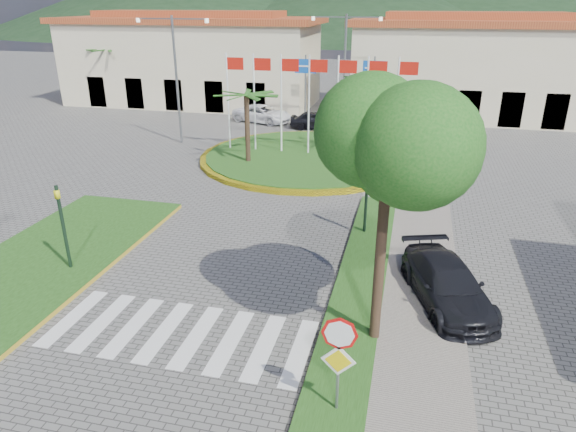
% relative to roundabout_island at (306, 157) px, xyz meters
% --- Properties ---
extents(sidewalk_right, '(4.00, 28.00, 0.15)m').
position_rel_roundabout_island_xyz_m(sidewalk_right, '(6.00, -20.00, -0.10)').
color(sidewalk_right, gray).
rests_on(sidewalk_right, ground).
extents(verge_right, '(1.60, 28.00, 0.18)m').
position_rel_roundabout_island_xyz_m(verge_right, '(4.80, -20.00, -0.09)').
color(verge_right, '#204614').
rests_on(verge_right, ground).
extents(median_left, '(5.00, 14.00, 0.18)m').
position_rel_roundabout_island_xyz_m(median_left, '(-6.50, -16.00, -0.09)').
color(median_left, '#204614').
rests_on(median_left, ground).
extents(crosswalk, '(8.00, 3.00, 0.01)m').
position_rel_roundabout_island_xyz_m(crosswalk, '(-0.00, -18.00, -0.17)').
color(crosswalk, silver).
rests_on(crosswalk, ground).
extents(roundabout_island, '(12.70, 12.70, 6.00)m').
position_rel_roundabout_island_xyz_m(roundabout_island, '(0.00, 0.00, 0.00)').
color(roundabout_island, yellow).
rests_on(roundabout_island, ground).
extents(stop_sign, '(0.80, 0.11, 2.65)m').
position_rel_roundabout_island_xyz_m(stop_sign, '(4.90, -20.04, 1.61)').
color(stop_sign, slate).
rests_on(stop_sign, ground).
extents(deciduous_tree, '(3.60, 3.60, 6.80)m').
position_rel_roundabout_island_xyz_m(deciduous_tree, '(5.50, -17.00, 5.00)').
color(deciduous_tree, black).
rests_on(deciduous_tree, ground).
extents(traffic_light_left, '(0.15, 0.18, 3.20)m').
position_rel_roundabout_island_xyz_m(traffic_light_left, '(-5.20, -15.50, 1.77)').
color(traffic_light_left, black).
rests_on(traffic_light_left, ground).
extents(traffic_light_right, '(0.15, 0.18, 3.20)m').
position_rel_roundabout_island_xyz_m(traffic_light_right, '(4.50, -10.00, 1.77)').
color(traffic_light_right, black).
rests_on(traffic_light_right, ground).
extents(traffic_light_far, '(0.18, 0.15, 3.20)m').
position_rel_roundabout_island_xyz_m(traffic_light_far, '(8.00, 4.00, 1.77)').
color(traffic_light_far, black).
rests_on(traffic_light_far, ground).
extents(direction_sign_west, '(1.60, 0.14, 5.20)m').
position_rel_roundabout_island_xyz_m(direction_sign_west, '(-2.00, 8.97, 3.35)').
color(direction_sign_west, slate).
rests_on(direction_sign_west, ground).
extents(direction_sign_east, '(1.60, 0.14, 5.20)m').
position_rel_roundabout_island_xyz_m(direction_sign_east, '(3.00, 8.97, 3.35)').
color(direction_sign_east, slate).
rests_on(direction_sign_east, ground).
extents(street_lamp_centre, '(4.80, 0.16, 8.00)m').
position_rel_roundabout_island_xyz_m(street_lamp_centre, '(1.00, 8.00, 4.32)').
color(street_lamp_centre, slate).
rests_on(street_lamp_centre, ground).
extents(street_lamp_west, '(4.80, 0.16, 8.00)m').
position_rel_roundabout_island_xyz_m(street_lamp_west, '(-9.00, 2.00, 4.32)').
color(street_lamp_west, slate).
rests_on(street_lamp_west, ground).
extents(building_left, '(23.32, 9.54, 8.05)m').
position_rel_roundabout_island_xyz_m(building_left, '(-14.00, 16.00, 3.73)').
color(building_left, beige).
rests_on(building_left, ground).
extents(building_right, '(19.08, 9.54, 8.05)m').
position_rel_roundabout_island_xyz_m(building_right, '(10.00, 16.00, 3.73)').
color(building_right, beige).
rests_on(building_right, ground).
extents(hill_near_back, '(110.00, 110.00, 16.00)m').
position_rel_roundabout_island_xyz_m(hill_near_back, '(-10.00, 108.00, 7.82)').
color(hill_near_back, black).
rests_on(hill_near_back, ground).
extents(white_van, '(5.16, 3.47, 1.31)m').
position_rel_roundabout_island_xyz_m(white_van, '(-5.48, 9.31, 0.48)').
color(white_van, white).
rests_on(white_van, ground).
extents(car_dark_a, '(3.85, 1.65, 1.30)m').
position_rel_roundabout_island_xyz_m(car_dark_a, '(-0.95, 8.00, 0.47)').
color(car_dark_a, black).
rests_on(car_dark_a, ground).
extents(car_dark_b, '(3.39, 2.09, 1.05)m').
position_rel_roundabout_island_xyz_m(car_dark_b, '(4.00, 11.73, 0.35)').
color(car_dark_b, black).
rests_on(car_dark_b, ground).
extents(car_side_right, '(3.31, 5.01, 1.35)m').
position_rel_roundabout_island_xyz_m(car_side_right, '(7.50, -14.50, 0.50)').
color(car_side_right, black).
rests_on(car_side_right, ground).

